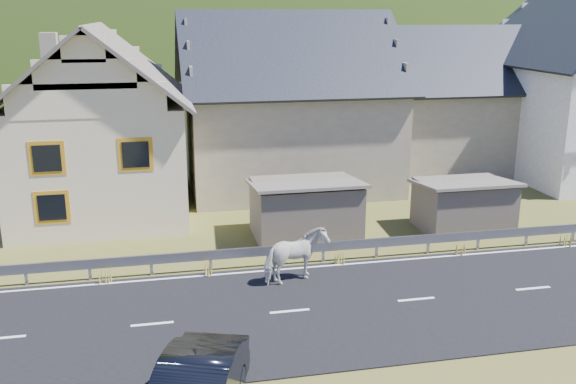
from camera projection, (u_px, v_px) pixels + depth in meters
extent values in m
plane|color=#40441C|center=(416.00, 301.00, 19.82)|extent=(160.00, 160.00, 0.00)
cube|color=black|center=(416.00, 300.00, 19.81)|extent=(60.00, 7.00, 0.04)
cube|color=silver|center=(416.00, 299.00, 19.80)|extent=(60.00, 6.60, 0.01)
cube|color=#93969B|center=(377.00, 243.00, 23.13)|extent=(28.00, 0.08, 0.34)
cube|color=#93969B|center=(26.00, 275.00, 20.85)|extent=(0.10, 0.06, 0.70)
cube|color=#93969B|center=(90.00, 270.00, 21.24)|extent=(0.10, 0.06, 0.70)
cube|color=#93969B|center=(151.00, 266.00, 21.64)|extent=(0.10, 0.06, 0.70)
cube|color=#93969B|center=(211.00, 261.00, 22.03)|extent=(0.10, 0.06, 0.70)
cube|color=#93969B|center=(268.00, 257.00, 22.42)|extent=(0.10, 0.06, 0.70)
cube|color=#93969B|center=(323.00, 253.00, 22.82)|extent=(0.10, 0.06, 0.70)
cube|color=#93969B|center=(376.00, 249.00, 23.21)|extent=(0.10, 0.06, 0.70)
cube|color=#93969B|center=(428.00, 245.00, 23.60)|extent=(0.10, 0.06, 0.70)
cube|color=#93969B|center=(478.00, 241.00, 24.00)|extent=(0.10, 0.06, 0.70)
cube|color=#93969B|center=(526.00, 237.00, 24.39)|extent=(0.10, 0.06, 0.70)
cube|color=#93969B|center=(573.00, 234.00, 24.78)|extent=(0.10, 0.06, 0.70)
cube|color=#695E51|center=(305.00, 210.00, 25.26)|extent=(4.30, 3.30, 2.40)
cube|color=#695E51|center=(463.00, 206.00, 26.09)|extent=(3.80, 2.90, 2.20)
cube|color=beige|center=(102.00, 155.00, 28.49)|extent=(7.00, 9.00, 5.00)
cube|color=orange|center=(47.00, 158.00, 23.69)|extent=(1.30, 0.12, 1.30)
cube|color=orange|center=(136.00, 154.00, 24.32)|extent=(1.30, 0.12, 1.30)
cube|color=orange|center=(52.00, 207.00, 24.20)|extent=(1.30, 0.12, 1.30)
cube|color=gray|center=(51.00, 60.00, 28.42)|extent=(0.70, 0.70, 2.40)
cube|color=gray|center=(286.00, 135.00, 33.09)|extent=(10.00, 9.00, 5.00)
cube|color=gray|center=(449.00, 126.00, 37.00)|extent=(9.00, 8.00, 4.60)
cube|color=white|center=(575.00, 119.00, 35.16)|extent=(8.00, 10.00, 6.00)
ellipsoid|color=#233F16|center=(197.00, 110.00, 195.89)|extent=(440.00, 280.00, 260.00)
imported|color=silver|center=(296.00, 256.00, 20.89)|extent=(1.67, 2.34, 1.80)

